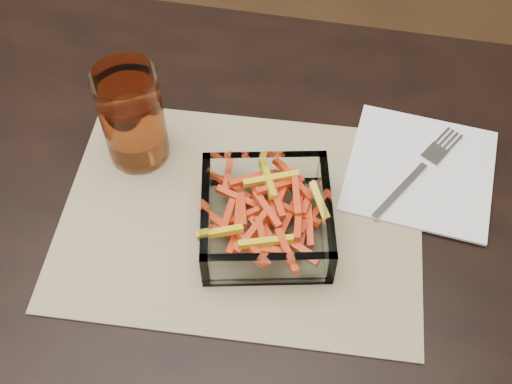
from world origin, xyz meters
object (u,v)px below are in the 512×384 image
at_px(dining_table, 121,270).
at_px(glass_bowl, 266,219).
at_px(tumbler, 133,119).
at_px(fork, 420,170).

bearing_deg(dining_table, glass_bowl, 13.00).
relative_size(dining_table, glass_bowl, 8.79).
relative_size(glass_bowl, tumbler, 1.28).
height_order(dining_table, glass_bowl, glass_bowl).
relative_size(tumbler, fork, 0.83).
distance_m(glass_bowl, fork, 0.22).
relative_size(dining_table, fork, 9.36).
distance_m(tumbler, fork, 0.38).
distance_m(dining_table, fork, 0.42).
height_order(glass_bowl, fork, glass_bowl).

